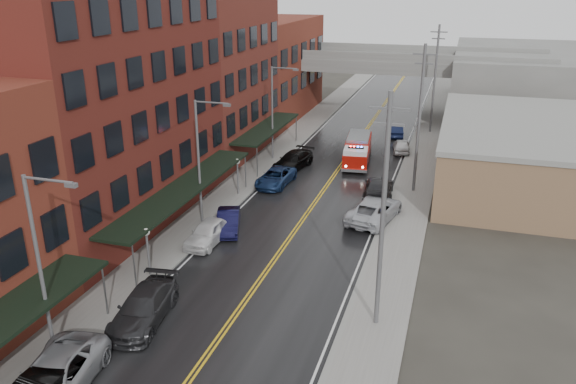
# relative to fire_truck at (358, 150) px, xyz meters

# --- Properties ---
(road) EXTENTS (11.00, 160.00, 0.02)m
(road) POSITION_rel_fire_truck_xyz_m (-1.34, -11.10, -1.38)
(road) COLOR black
(road) RESTS_ON ground
(sidewalk_left) EXTENTS (3.00, 160.00, 0.15)m
(sidewalk_left) POSITION_rel_fire_truck_xyz_m (-8.64, -11.10, -1.32)
(sidewalk_left) COLOR slate
(sidewalk_left) RESTS_ON ground
(sidewalk_right) EXTENTS (3.00, 160.00, 0.15)m
(sidewalk_right) POSITION_rel_fire_truck_xyz_m (5.96, -11.10, -1.32)
(sidewalk_right) COLOR slate
(sidewalk_right) RESTS_ON ground
(curb_left) EXTENTS (0.30, 160.00, 0.15)m
(curb_left) POSITION_rel_fire_truck_xyz_m (-6.99, -11.10, -1.32)
(curb_left) COLOR gray
(curb_left) RESTS_ON ground
(curb_right) EXTENTS (0.30, 160.00, 0.15)m
(curb_right) POSITION_rel_fire_truck_xyz_m (4.31, -11.10, -1.32)
(curb_right) COLOR gray
(curb_right) RESTS_ON ground
(brick_building_b) EXTENTS (9.00, 20.00, 18.00)m
(brick_building_b) POSITION_rel_fire_truck_xyz_m (-14.64, -18.10, 7.61)
(brick_building_b) COLOR #591917
(brick_building_b) RESTS_ON ground
(brick_building_c) EXTENTS (9.00, 15.00, 15.00)m
(brick_building_c) POSITION_rel_fire_truck_xyz_m (-14.64, -0.60, 6.11)
(brick_building_c) COLOR #5D231C
(brick_building_c) RESTS_ON ground
(brick_building_far) EXTENTS (9.00, 20.00, 12.00)m
(brick_building_far) POSITION_rel_fire_truck_xyz_m (-14.64, 16.90, 4.61)
(brick_building_far) COLOR maroon
(brick_building_far) RESTS_ON ground
(tan_building) EXTENTS (14.00, 22.00, 5.00)m
(tan_building) POSITION_rel_fire_truck_xyz_m (14.66, -1.10, 1.11)
(tan_building) COLOR #886449
(tan_building) RESTS_ON ground
(right_far_block) EXTENTS (18.00, 30.00, 8.00)m
(right_far_block) POSITION_rel_fire_truck_xyz_m (16.66, 28.90, 2.61)
(right_far_block) COLOR slate
(right_far_block) RESTS_ON ground
(awning_1) EXTENTS (2.60, 18.00, 3.09)m
(awning_1) POSITION_rel_fire_truck_xyz_m (-8.83, -18.10, 1.60)
(awning_1) COLOR black
(awning_1) RESTS_ON ground
(awning_2) EXTENTS (2.60, 13.00, 3.09)m
(awning_2) POSITION_rel_fire_truck_xyz_m (-8.83, -0.60, 1.59)
(awning_2) COLOR black
(awning_2) RESTS_ON ground
(globe_lamp_1) EXTENTS (0.44, 0.44, 3.12)m
(globe_lamp_1) POSITION_rel_fire_truck_xyz_m (-7.74, -25.10, 0.92)
(globe_lamp_1) COLOR #59595B
(globe_lamp_1) RESTS_ON ground
(globe_lamp_2) EXTENTS (0.44, 0.44, 3.12)m
(globe_lamp_2) POSITION_rel_fire_truck_xyz_m (-7.74, -11.10, 0.92)
(globe_lamp_2) COLOR #59595B
(globe_lamp_2) RESTS_ON ground
(street_lamp_0) EXTENTS (2.64, 0.22, 9.00)m
(street_lamp_0) POSITION_rel_fire_truck_xyz_m (-7.88, -33.10, 3.79)
(street_lamp_0) COLOR #59595B
(street_lamp_0) RESTS_ON ground
(street_lamp_1) EXTENTS (2.64, 0.22, 9.00)m
(street_lamp_1) POSITION_rel_fire_truck_xyz_m (-7.88, -17.10, 3.79)
(street_lamp_1) COLOR #59595B
(street_lamp_1) RESTS_ON ground
(street_lamp_2) EXTENTS (2.64, 0.22, 9.00)m
(street_lamp_2) POSITION_rel_fire_truck_xyz_m (-7.88, -1.10, 3.79)
(street_lamp_2) COLOR #59595B
(street_lamp_2) RESTS_ON ground
(utility_pole_0) EXTENTS (1.80, 0.24, 12.00)m
(utility_pole_0) POSITION_rel_fire_truck_xyz_m (5.86, -26.10, 4.91)
(utility_pole_0) COLOR #59595B
(utility_pole_0) RESTS_ON ground
(utility_pole_1) EXTENTS (1.80, 0.24, 12.00)m
(utility_pole_1) POSITION_rel_fire_truck_xyz_m (5.86, -6.10, 4.91)
(utility_pole_1) COLOR #59595B
(utility_pole_1) RESTS_ON ground
(utility_pole_2) EXTENTS (1.80, 0.24, 12.00)m
(utility_pole_2) POSITION_rel_fire_truck_xyz_m (5.86, 13.90, 4.91)
(utility_pole_2) COLOR #59595B
(utility_pole_2) RESTS_ON ground
(overpass) EXTENTS (40.00, 10.00, 7.50)m
(overpass) POSITION_rel_fire_truck_xyz_m (-1.34, 20.90, 4.59)
(overpass) COLOR slate
(overpass) RESTS_ON ground
(fire_truck) EXTENTS (3.42, 7.24, 2.57)m
(fire_truck) POSITION_rel_fire_truck_xyz_m (0.00, 0.00, 0.00)
(fire_truck) COLOR #9D0F07
(fire_truck) RESTS_ON ground
(parked_car_left_2) EXTENTS (3.78, 6.43, 1.68)m
(parked_car_left_2) POSITION_rel_fire_truck_xyz_m (-6.34, -35.30, -0.55)
(parked_car_left_2) COLOR gray
(parked_car_left_2) RESTS_ON ground
(parked_car_left_3) EXTENTS (2.99, 5.82, 1.62)m
(parked_car_left_3) POSITION_rel_fire_truck_xyz_m (-5.61, -29.30, -0.58)
(parked_car_left_3) COLOR #242426
(parked_car_left_3) RESTS_ON ground
(parked_car_left_4) EXTENTS (2.07, 4.64, 1.55)m
(parked_car_left_4) POSITION_rel_fire_truck_xyz_m (-6.34, -19.90, -0.62)
(parked_car_left_4) COLOR white
(parked_car_left_4) RESTS_ON ground
(parked_car_left_5) EXTENTS (2.85, 4.58, 1.42)m
(parked_car_left_5) POSITION_rel_fire_truck_xyz_m (-5.81, -17.71, -0.68)
(parked_car_left_5) COLOR black
(parked_car_left_5) RESTS_ON ground
(parked_car_left_6) EXTENTS (2.61, 5.19, 1.41)m
(parked_car_left_6) POSITION_rel_fire_truck_xyz_m (-5.57, -7.90, -0.69)
(parked_car_left_6) COLOR navy
(parked_car_left_6) RESTS_ON ground
(parked_car_left_7) EXTENTS (3.19, 5.70, 1.56)m
(parked_car_left_7) POSITION_rel_fire_truck_xyz_m (-5.43, -3.19, -0.61)
(parked_car_left_7) COLOR black
(parked_car_left_7) RESTS_ON ground
(parked_car_right_0) EXTENTS (3.93, 6.47, 1.68)m
(parked_car_right_0) POSITION_rel_fire_truck_xyz_m (3.66, -12.90, -0.55)
(parked_car_right_0) COLOR #B3B6BC
(parked_car_right_0) RESTS_ON ground
(parked_car_right_1) EXTENTS (2.80, 5.83, 1.64)m
(parked_car_right_1) POSITION_rel_fire_truck_xyz_m (3.26, -8.22, -0.57)
(parked_car_right_1) COLOR black
(parked_car_right_1) RESTS_ON ground
(parked_car_right_2) EXTENTS (2.14, 4.22, 1.38)m
(parked_car_right_2) POSITION_rel_fire_truck_xyz_m (3.62, 5.10, -0.70)
(parked_car_right_2) COLOR silver
(parked_car_right_2) RESTS_ON ground
(parked_car_right_3) EXTENTS (2.22, 4.37, 1.38)m
(parked_car_right_3) POSITION_rel_fire_truck_xyz_m (2.26, 11.10, -0.71)
(parked_car_right_3) COLOR black
(parked_car_right_3) RESTS_ON ground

